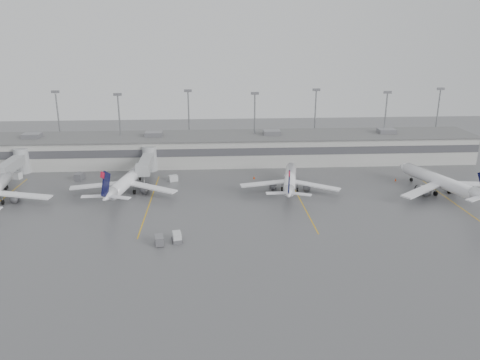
{
  "coord_description": "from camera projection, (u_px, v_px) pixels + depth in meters",
  "views": [
    {
      "loc": [
        -2.97,
        -78.38,
        37.9
      ],
      "look_at": [
        3.37,
        24.0,
        5.0
      ],
      "focal_mm": 35.0,
      "sensor_mm": 36.0,
      "label": 1
    }
  ],
  "objects": [
    {
      "name": "terminal",
      "position": [
        222.0,
        148.0,
        140.07
      ],
      "size": [
        152.0,
        17.0,
        9.45
      ],
      "color": "#B0AFAA",
      "rests_on": "ground"
    },
    {
      "name": "jet_mid_left",
      "position": [
        126.0,
        181.0,
        113.19
      ],
      "size": [
        26.11,
        29.52,
        9.62
      ],
      "rotation": [
        0.0,
        0.0,
        -0.18
      ],
      "color": "white",
      "rests_on": "ground"
    },
    {
      "name": "baggage_cart",
      "position": [
        159.0,
        240.0,
        86.42
      ],
      "size": [
        1.97,
        2.89,
        1.71
      ],
      "rotation": [
        0.0,
        0.0,
        0.18
      ],
      "color": "slate",
      "rests_on": "ground"
    },
    {
      "name": "gse_uld_c",
      "position": [
        289.0,
        179.0,
        122.37
      ],
      "size": [
        2.85,
        2.33,
        1.74
      ],
      "primitive_type": "cube",
      "rotation": [
        0.0,
        0.0,
        -0.32
      ],
      "color": "silver",
      "rests_on": "ground"
    },
    {
      "name": "cone_d",
      "position": [
        396.0,
        180.0,
        123.22
      ],
      "size": [
        0.46,
        0.46,
        0.74
      ],
      "primitive_type": "cone",
      "color": "#F64405",
      "rests_on": "ground"
    },
    {
      "name": "ground",
      "position": [
        230.0,
        246.0,
        86.24
      ],
      "size": [
        260.0,
        260.0,
        0.0
      ],
      "primitive_type": "plane",
      "color": "#565658",
      "rests_on": "ground"
    },
    {
      "name": "jet_far_right",
      "position": [
        442.0,
        182.0,
        112.53
      ],
      "size": [
        26.51,
        30.17,
        10.04
      ],
      "rotation": [
        0.0,
        0.0,
        0.29
      ],
      "color": "white",
      "rests_on": "ground"
    },
    {
      "name": "gse_uld_a",
      "position": [
        16.0,
        175.0,
        124.92
      ],
      "size": [
        2.9,
        2.33,
        1.79
      ],
      "primitive_type": "cube",
      "rotation": [
        0.0,
        0.0,
        -0.29
      ],
      "color": "silver",
      "rests_on": "ground"
    },
    {
      "name": "stand_markings",
      "position": [
        226.0,
        201.0,
        109.05
      ],
      "size": [
        105.25,
        40.0,
        0.01
      ],
      "color": "#DFA40D",
      "rests_on": "ground"
    },
    {
      "name": "gse_loader",
      "position": [
        80.0,
        176.0,
        124.04
      ],
      "size": [
        2.4,
        3.24,
        1.82
      ],
      "primitive_type": "cube",
      "rotation": [
        0.0,
        0.0,
        -0.21
      ],
      "color": "slate",
      "rests_on": "ground"
    },
    {
      "name": "gse_uld_b",
      "position": [
        173.0,
        178.0,
        122.94
      ],
      "size": [
        2.6,
        2.16,
        1.57
      ],
      "primitive_type": "cube",
      "rotation": [
        0.0,
        0.0,
        0.35
      ],
      "color": "silver",
      "rests_on": "ground"
    },
    {
      "name": "cone_a",
      "position": [
        2.0,
        184.0,
        119.74
      ],
      "size": [
        0.43,
        0.43,
        0.69
      ],
      "primitive_type": "cone",
      "color": "#F64405",
      "rests_on": "ground"
    },
    {
      "name": "light_masts",
      "position": [
        221.0,
        119.0,
        143.16
      ],
      "size": [
        142.4,
        8.0,
        20.6
      ],
      "color": "gray",
      "rests_on": "ground"
    },
    {
      "name": "baggage_tug",
      "position": [
        177.0,
        238.0,
        87.81
      ],
      "size": [
        2.26,
        3.08,
        1.81
      ],
      "rotation": [
        0.0,
        0.0,
        0.18
      ],
      "color": "silver",
      "rests_on": "ground"
    },
    {
      "name": "cone_c",
      "position": [
        254.0,
        177.0,
        124.99
      ],
      "size": [
        0.49,
        0.49,
        0.78
      ],
      "primitive_type": "cone",
      "color": "#F64405",
      "rests_on": "ground"
    },
    {
      "name": "cone_b",
      "position": [
        117.0,
        191.0,
        114.54
      ],
      "size": [
        0.44,
        0.44,
        0.7
      ],
      "primitive_type": "cone",
      "color": "#F64405",
      "rests_on": "ground"
    },
    {
      "name": "jet_bridge_right",
      "position": [
        148.0,
        161.0,
        127.31
      ],
      "size": [
        4.0,
        17.2,
        7.0
      ],
      "color": "#949799",
      "rests_on": "ground"
    },
    {
      "name": "jet_bridge_left",
      "position": [
        16.0,
        163.0,
        125.25
      ],
      "size": [
        4.0,
        17.2,
        7.0
      ],
      "color": "#949799",
      "rests_on": "ground"
    },
    {
      "name": "jet_mid_right",
      "position": [
        290.0,
        180.0,
        115.05
      ],
      "size": [
        24.11,
        27.27,
        8.9
      ],
      "rotation": [
        0.0,
        0.0,
        -0.19
      ],
      "color": "white",
      "rests_on": "ground"
    }
  ]
}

